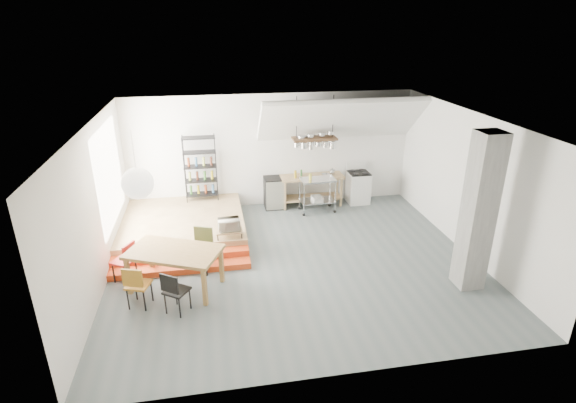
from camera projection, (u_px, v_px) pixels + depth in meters
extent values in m
plane|color=#576364|center=(295.00, 262.00, 10.08)|extent=(8.00, 8.00, 0.00)
cube|color=silver|center=(272.00, 151.00, 12.65)|extent=(8.00, 0.04, 3.20)
cube|color=silver|center=(96.00, 209.00, 8.81)|extent=(0.04, 7.00, 3.20)
cube|color=silver|center=(469.00, 184.00, 10.12)|extent=(0.04, 7.00, 3.20)
cube|color=white|center=(296.00, 121.00, 8.86)|extent=(8.00, 7.00, 0.02)
cube|color=white|center=(341.00, 119.00, 12.04)|extent=(4.40, 1.44, 1.32)
cube|color=white|center=(110.00, 175.00, 10.10)|extent=(0.02, 2.50, 2.20)
cube|color=olive|center=(184.00, 225.00, 11.41)|extent=(3.00, 3.00, 0.40)
cube|color=#CC4018|center=(181.00, 268.00, 9.69)|extent=(3.00, 0.35, 0.13)
cube|color=#CC4018|center=(181.00, 258.00, 9.98)|extent=(3.00, 0.35, 0.27)
cube|color=slate|center=(478.00, 213.00, 8.64)|extent=(0.50, 0.50, 3.20)
cube|color=olive|center=(312.00, 177.00, 12.79)|extent=(1.80, 0.60, 0.06)
cube|color=olive|center=(311.00, 197.00, 13.03)|extent=(1.70, 0.55, 0.04)
cube|color=olive|center=(337.00, 187.00, 13.30)|extent=(0.06, 0.06, 0.86)
cube|color=olive|center=(282.00, 191.00, 13.03)|extent=(0.06, 0.06, 0.86)
cube|color=olive|center=(341.00, 192.00, 12.89)|extent=(0.06, 0.06, 0.86)
cube|color=olive|center=(285.00, 196.00, 12.63)|extent=(0.06, 0.06, 0.86)
cube|color=white|center=(358.00, 188.00, 13.18)|extent=(0.60, 0.60, 0.90)
cube|color=black|center=(359.00, 173.00, 13.00)|extent=(0.58, 0.58, 0.03)
cube|color=white|center=(356.00, 165.00, 13.21)|extent=(0.60, 0.05, 0.25)
cylinder|color=black|center=(362.00, 170.00, 13.15)|extent=(0.18, 0.18, 0.02)
cylinder|color=black|center=(353.00, 171.00, 13.10)|extent=(0.18, 0.18, 0.02)
cylinder|color=black|center=(365.00, 173.00, 12.89)|extent=(0.18, 0.18, 0.02)
cylinder|color=black|center=(356.00, 174.00, 12.84)|extent=(0.18, 0.18, 0.02)
cube|color=#432A1A|center=(314.00, 138.00, 12.16)|extent=(1.20, 0.50, 0.05)
cylinder|color=black|center=(297.00, 118.00, 11.86)|extent=(0.02, 0.02, 1.15)
cylinder|color=black|center=(333.00, 117.00, 12.03)|extent=(0.02, 0.02, 1.15)
cylinder|color=silver|center=(297.00, 145.00, 12.09)|extent=(0.16, 0.16, 0.12)
cylinder|color=silver|center=(304.00, 145.00, 12.13)|extent=(0.20, 0.20, 0.16)
cylinder|color=silver|center=(311.00, 145.00, 12.17)|extent=(0.16, 0.16, 0.20)
cylinder|color=silver|center=(318.00, 144.00, 12.19)|extent=(0.20, 0.20, 0.12)
cylinder|color=silver|center=(325.00, 144.00, 12.23)|extent=(0.16, 0.16, 0.16)
cylinder|color=silver|center=(332.00, 144.00, 12.27)|extent=(0.20, 0.20, 0.20)
cylinder|color=black|center=(216.00, 165.00, 12.40)|extent=(0.02, 0.02, 1.80)
cylinder|color=black|center=(185.00, 167.00, 12.26)|extent=(0.02, 0.02, 1.80)
cylinder|color=black|center=(216.00, 169.00, 12.07)|extent=(0.02, 0.02, 1.80)
cylinder|color=black|center=(184.00, 171.00, 11.93)|extent=(0.02, 0.02, 1.80)
cube|color=black|center=(202.00, 194.00, 12.45)|extent=(0.88, 0.38, 0.02)
cube|color=black|center=(201.00, 180.00, 12.30)|extent=(0.88, 0.38, 0.02)
cube|color=black|center=(200.00, 166.00, 12.15)|extent=(0.88, 0.38, 0.02)
cube|color=black|center=(199.00, 152.00, 12.00)|extent=(0.88, 0.38, 0.02)
cube|color=black|center=(198.00, 138.00, 11.84)|extent=(0.88, 0.38, 0.03)
cylinder|color=#3D7C31|center=(202.00, 189.00, 12.40)|extent=(0.07, 0.07, 0.24)
cylinder|color=#9C8A1A|center=(201.00, 176.00, 12.25)|extent=(0.07, 0.07, 0.24)
cylinder|color=brown|center=(200.00, 161.00, 12.10)|extent=(0.07, 0.07, 0.24)
cube|color=olive|center=(229.00, 230.00, 10.32)|extent=(0.60, 0.40, 0.03)
cylinder|color=black|center=(241.00, 229.00, 10.55)|extent=(0.02, 0.02, 0.13)
cylinder|color=black|center=(217.00, 231.00, 10.46)|extent=(0.02, 0.02, 0.13)
cylinder|color=black|center=(242.00, 236.00, 10.24)|extent=(0.02, 0.02, 0.13)
cylinder|color=black|center=(218.00, 238.00, 10.15)|extent=(0.02, 0.02, 0.13)
sphere|color=white|center=(138.00, 183.00, 8.43)|extent=(0.60, 0.60, 0.60)
cube|color=olive|center=(174.00, 252.00, 8.82)|extent=(2.04, 1.65, 0.07)
cube|color=olive|center=(221.00, 265.00, 9.19)|extent=(0.10, 0.10, 0.78)
cube|color=olive|center=(151.00, 256.00, 9.54)|extent=(0.10, 0.10, 0.78)
cube|color=olive|center=(205.00, 287.00, 8.42)|extent=(0.10, 0.10, 0.78)
cube|color=olive|center=(128.00, 276.00, 8.78)|extent=(0.10, 0.10, 0.78)
cube|color=#AE731D|center=(139.00, 285.00, 8.39)|extent=(0.51, 0.51, 0.04)
cube|color=#AE731D|center=(132.00, 278.00, 8.13)|extent=(0.38, 0.16, 0.35)
cylinder|color=black|center=(128.00, 299.00, 8.36)|extent=(0.03, 0.03, 0.45)
cylinder|color=black|center=(144.00, 301.00, 8.31)|extent=(0.03, 0.03, 0.45)
cylinder|color=black|center=(136.00, 290.00, 8.65)|extent=(0.03, 0.03, 0.45)
cylinder|color=black|center=(152.00, 291.00, 8.61)|extent=(0.03, 0.03, 0.45)
cube|color=black|center=(177.00, 291.00, 8.22)|extent=(0.55, 0.55, 0.04)
cube|color=black|center=(169.00, 284.00, 7.98)|extent=(0.33, 0.25, 0.35)
cylinder|color=black|center=(166.00, 304.00, 8.24)|extent=(0.03, 0.03, 0.44)
cylinder|color=black|center=(180.00, 308.00, 8.12)|extent=(0.03, 0.03, 0.44)
cylinder|color=black|center=(176.00, 295.00, 8.50)|extent=(0.03, 0.03, 0.44)
cylinder|color=black|center=(190.00, 299.00, 8.38)|extent=(0.03, 0.03, 0.44)
cube|color=#525829|center=(201.00, 251.00, 9.55)|extent=(0.57, 0.57, 0.04)
cube|color=#525829|center=(203.00, 235.00, 9.62)|extent=(0.40, 0.20, 0.38)
cylinder|color=black|center=(212.00, 258.00, 9.77)|extent=(0.03, 0.03, 0.48)
cylinder|color=black|center=(197.00, 256.00, 9.83)|extent=(0.03, 0.03, 0.48)
cylinder|color=black|center=(206.00, 266.00, 9.45)|extent=(0.03, 0.03, 0.48)
cylinder|color=black|center=(191.00, 264.00, 9.52)|extent=(0.03, 0.03, 0.48)
cube|color=red|center=(124.00, 261.00, 9.22)|extent=(0.54, 0.54, 0.04)
cube|color=red|center=(129.00, 252.00, 9.07)|extent=(0.22, 0.35, 0.35)
cylinder|color=black|center=(127.00, 276.00, 9.12)|extent=(0.03, 0.03, 0.44)
cylinder|color=black|center=(136.00, 268.00, 9.40)|extent=(0.03, 0.03, 0.44)
cylinder|color=black|center=(114.00, 273.00, 9.22)|extent=(0.03, 0.03, 0.44)
cylinder|color=black|center=(124.00, 266.00, 9.50)|extent=(0.03, 0.03, 0.44)
cube|color=silver|center=(318.00, 180.00, 12.37)|extent=(0.99, 0.59, 0.04)
cube|color=silver|center=(317.00, 201.00, 12.60)|extent=(0.99, 0.59, 0.03)
cylinder|color=silver|center=(330.00, 191.00, 12.85)|extent=(0.03, 0.03, 0.92)
sphere|color=black|center=(329.00, 205.00, 13.02)|extent=(0.09, 0.09, 0.09)
cylinder|color=silver|center=(300.00, 194.00, 12.66)|extent=(0.03, 0.03, 0.92)
sphere|color=black|center=(299.00, 208.00, 12.82)|extent=(0.09, 0.09, 0.09)
cylinder|color=silver|center=(335.00, 197.00, 12.42)|extent=(0.03, 0.03, 0.92)
sphere|color=black|center=(335.00, 211.00, 12.59)|extent=(0.09, 0.09, 0.09)
cylinder|color=silver|center=(304.00, 200.00, 12.23)|extent=(0.03, 0.03, 0.92)
sphere|color=black|center=(304.00, 214.00, 12.40)|extent=(0.09, 0.09, 0.09)
cube|color=black|center=(274.00, 193.00, 12.82)|extent=(0.53, 0.53, 0.90)
imported|color=beige|center=(229.00, 224.00, 10.26)|extent=(0.51, 0.36, 0.27)
imported|color=silver|center=(326.00, 175.00, 12.79)|extent=(0.23, 0.23, 0.06)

